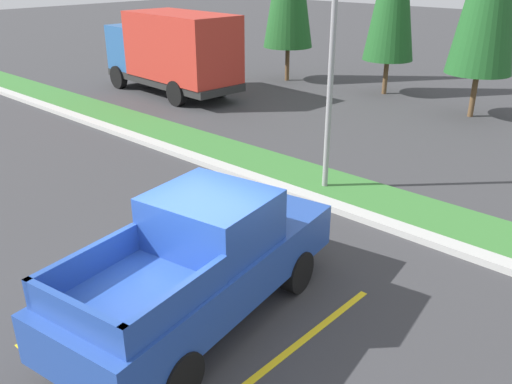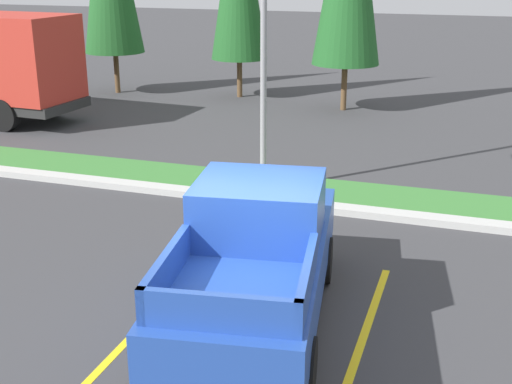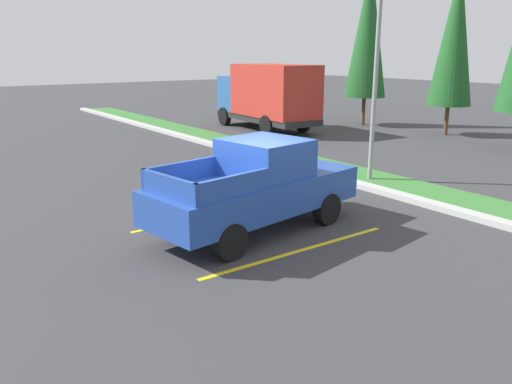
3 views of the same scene
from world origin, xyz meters
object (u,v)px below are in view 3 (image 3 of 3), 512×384
at_px(cargo_truck_distant, 268,95).
at_px(cypress_tree_left_inner, 455,36).
at_px(pickup_truck_main, 257,187).
at_px(cypress_tree_leftmost, 368,30).
at_px(street_light, 374,52).

xyz_separation_m(cargo_truck_distant, cypress_tree_left_inner, (6.59, 6.22, 2.92)).
bearing_deg(pickup_truck_main, cargo_truck_distant, 142.13).
bearing_deg(cypress_tree_leftmost, cargo_truck_distant, -107.06).
height_order(pickup_truck_main, street_light, street_light).
bearing_deg(pickup_truck_main, street_light, 107.30).
bearing_deg(street_light, cypress_tree_leftmost, 133.20).
bearing_deg(cypress_tree_leftmost, street_light, -46.80).
distance_m(cargo_truck_distant, cypress_tree_leftmost, 6.67).
xyz_separation_m(street_light, cypress_tree_leftmost, (-9.13, 9.72, 1.19)).
relative_size(street_light, cypress_tree_leftmost, 0.78).
relative_size(cypress_tree_leftmost, cypress_tree_left_inner, 1.09).
bearing_deg(street_light, pickup_truck_main, -72.70).
distance_m(street_light, cypress_tree_left_inner, 11.27).
bearing_deg(cargo_truck_distant, cypress_tree_leftmost, 72.94).
bearing_deg(cargo_truck_distant, street_light, -21.18).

